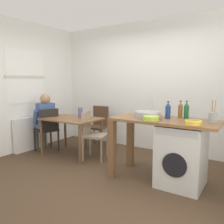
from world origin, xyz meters
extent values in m
plane|color=#4C3826|center=(0.00, 0.00, 0.00)|extent=(5.46, 5.46, 0.00)
cube|color=white|center=(0.00, 1.75, 1.35)|extent=(4.60, 0.10, 2.70)
cube|color=white|center=(-2.15, 0.00, 1.35)|extent=(0.10, 3.80, 2.70)
cube|color=white|center=(-2.10, 0.30, 1.55)|extent=(0.01, 0.90, 1.10)
cube|color=beige|center=(-2.09, 0.30, 1.55)|extent=(0.02, 0.96, 0.06)
cube|color=white|center=(-2.02, 0.30, 0.35)|extent=(0.10, 0.80, 0.70)
cube|color=brown|center=(-1.04, 0.51, 0.72)|extent=(1.10, 0.76, 0.03)
cylinder|color=brown|center=(-1.54, 0.18, 0.35)|extent=(0.05, 0.05, 0.71)
cylinder|color=brown|center=(-0.54, 0.18, 0.35)|extent=(0.05, 0.05, 0.71)
cylinder|color=brown|center=(-1.54, 0.84, 0.35)|extent=(0.05, 0.05, 0.71)
cylinder|color=brown|center=(-0.54, 0.84, 0.35)|extent=(0.05, 0.05, 0.71)
cube|color=black|center=(-1.66, 0.41, 0.45)|extent=(0.50, 0.50, 0.04)
cube|color=black|center=(-1.49, 0.36, 0.68)|extent=(0.14, 0.37, 0.45)
cylinder|color=black|center=(-1.89, 0.29, 0.23)|extent=(0.04, 0.04, 0.45)
cylinder|color=black|center=(-1.78, 0.64, 0.23)|extent=(0.04, 0.04, 0.45)
cylinder|color=black|center=(-1.54, 0.19, 0.23)|extent=(0.04, 0.04, 0.45)
cylinder|color=black|center=(-1.44, 0.53, 0.23)|extent=(0.04, 0.04, 0.45)
cube|color=gray|center=(-0.49, 0.56, 0.45)|extent=(0.50, 0.50, 0.04)
cube|color=gray|center=(-0.67, 0.51, 0.68)|extent=(0.14, 0.37, 0.45)
cylinder|color=gray|center=(-0.37, 0.79, 0.23)|extent=(0.04, 0.04, 0.45)
cylinder|color=gray|center=(-0.27, 0.44, 0.23)|extent=(0.04, 0.04, 0.45)
cylinder|color=gray|center=(-0.72, 0.68, 0.23)|extent=(0.04, 0.04, 0.45)
cylinder|color=gray|center=(-0.61, 0.34, 0.23)|extent=(0.04, 0.04, 0.45)
cube|color=#4C3323|center=(-0.94, 1.21, 0.45)|extent=(0.44, 0.44, 0.04)
cube|color=#4C3323|center=(-0.96, 1.39, 0.68)|extent=(0.38, 0.08, 0.45)
cylinder|color=#4C3323|center=(-0.74, 1.05, 0.23)|extent=(0.04, 0.04, 0.45)
cylinder|color=#4C3323|center=(-1.10, 1.02, 0.23)|extent=(0.04, 0.04, 0.45)
cylinder|color=#4C3323|center=(-0.78, 1.41, 0.23)|extent=(0.04, 0.04, 0.45)
cylinder|color=#4C3323|center=(-1.14, 1.37, 0.23)|extent=(0.04, 0.04, 0.45)
cylinder|color=#595651|center=(-2.01, 0.42, 0.23)|extent=(0.11, 0.11, 0.45)
cylinder|color=#595651|center=(-1.96, 0.60, 0.23)|extent=(0.11, 0.11, 0.45)
cylinder|color=#595651|center=(-1.86, 0.38, 0.50)|extent=(0.42, 0.25, 0.14)
cylinder|color=#595651|center=(-1.81, 0.55, 0.50)|extent=(0.42, 0.25, 0.14)
cube|color=#3F598C|center=(-1.66, 0.41, 0.75)|extent=(0.29, 0.38, 0.52)
cylinder|color=#3F598C|center=(-1.74, 0.22, 0.74)|extent=(0.21, 0.14, 0.31)
cylinder|color=#3F598C|center=(-1.62, 0.62, 0.74)|extent=(0.21, 0.14, 0.31)
sphere|color=#A57A5B|center=(-1.66, 0.41, 1.09)|extent=(0.21, 0.21, 0.21)
sphere|color=black|center=(-1.72, 0.43, 1.01)|extent=(0.12, 0.12, 0.12)
cube|color=brown|center=(0.92, 0.33, 0.90)|extent=(1.50, 0.68, 0.04)
cube|color=brown|center=(0.22, 0.04, 0.44)|extent=(0.10, 0.10, 0.88)
cube|color=brown|center=(0.22, 0.62, 0.44)|extent=(0.10, 0.10, 0.88)
cube|color=silver|center=(1.18, 0.33, 0.43)|extent=(0.60, 0.60, 0.86)
cylinder|color=black|center=(1.18, 0.03, 0.39)|extent=(0.32, 0.02, 0.32)
cube|color=#B2B2B7|center=(1.18, 0.04, 0.80)|extent=(0.54, 0.01, 0.08)
cylinder|color=#9EA0A5|center=(0.65, 0.33, 0.97)|extent=(0.38, 0.38, 0.09)
cylinder|color=#B2B2B7|center=(0.65, 0.51, 1.06)|extent=(0.02, 0.02, 0.28)
cylinder|color=navy|center=(0.95, 0.39, 1.01)|extent=(0.07, 0.07, 0.18)
cone|color=navy|center=(0.95, 0.39, 1.13)|extent=(0.07, 0.07, 0.05)
cylinder|color=#262626|center=(0.95, 0.39, 1.16)|extent=(0.03, 0.03, 0.02)
cylinder|color=brown|center=(1.07, 0.56, 1.01)|extent=(0.06, 0.06, 0.18)
cone|color=brown|center=(1.07, 0.56, 1.13)|extent=(0.06, 0.06, 0.05)
cylinder|color=#262626|center=(1.07, 0.56, 1.16)|extent=(0.03, 0.03, 0.02)
cylinder|color=#19592D|center=(1.16, 0.57, 1.01)|extent=(0.07, 0.07, 0.18)
cone|color=#19592D|center=(1.16, 0.57, 1.13)|extent=(0.06, 0.06, 0.05)
cylinder|color=#262626|center=(1.16, 0.57, 1.17)|extent=(0.03, 0.03, 0.02)
cylinder|color=#A8C63D|center=(0.80, 0.13, 0.95)|extent=(0.22, 0.22, 0.06)
cylinder|color=olive|center=(0.80, 0.13, 0.97)|extent=(0.18, 0.18, 0.03)
cylinder|color=gray|center=(1.55, 0.38, 0.99)|extent=(0.11, 0.11, 0.13)
cylinder|color=#99724C|center=(1.53, 0.39, 1.13)|extent=(0.01, 0.04, 0.18)
cylinder|color=#99724C|center=(1.57, 0.37, 1.13)|extent=(0.01, 0.05, 0.18)
cylinder|color=gold|center=(1.37, 0.11, 0.95)|extent=(0.20, 0.20, 0.05)
cylinder|color=olive|center=(1.37, 0.11, 0.96)|extent=(0.16, 0.16, 0.03)
cylinder|color=slate|center=(-0.89, 0.61, 0.84)|extent=(0.09, 0.09, 0.21)
cube|color=#B2B2B7|center=(0.87, 0.23, 0.92)|extent=(0.15, 0.06, 0.01)
cube|color=#262628|center=(0.87, 0.23, 0.92)|extent=(0.15, 0.06, 0.01)
camera|label=1|loc=(2.04, -2.76, 1.45)|focal=36.68mm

